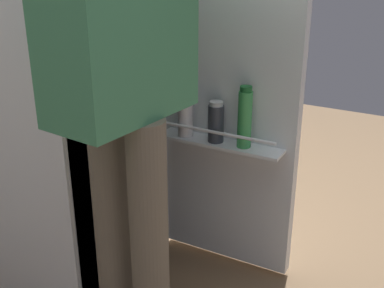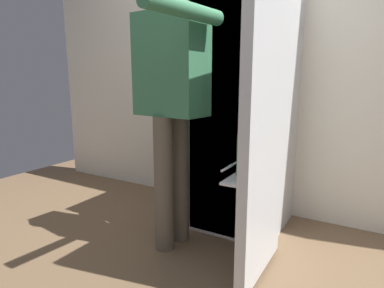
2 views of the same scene
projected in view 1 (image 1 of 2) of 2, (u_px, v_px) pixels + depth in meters
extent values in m
cube|color=silver|center=(53.00, 79.00, 1.92)|extent=(0.60, 0.61, 1.64)
cube|color=white|center=(117.00, 89.00, 1.78)|extent=(0.56, 0.01, 1.60)
cube|color=white|center=(105.00, 67.00, 1.77)|extent=(0.52, 0.09, 0.01)
cube|color=silver|center=(230.00, 75.00, 1.92)|extent=(0.05, 0.57, 1.61)
cube|color=white|center=(220.00, 143.00, 1.95)|extent=(0.10, 0.50, 0.01)
cylinder|color=silver|center=(215.00, 132.00, 1.89)|extent=(0.01, 0.48, 0.01)
cylinder|color=green|center=(245.00, 120.00, 1.86)|extent=(0.05, 0.05, 0.22)
cylinder|color=#195B28|center=(246.00, 89.00, 1.82)|extent=(0.05, 0.05, 0.02)
cylinder|color=white|center=(185.00, 119.00, 1.98)|extent=(0.06, 0.06, 0.14)
cylinder|color=#335BB2|center=(185.00, 99.00, 1.95)|extent=(0.05, 0.05, 0.02)
cylinder|color=#333842|center=(216.00, 124.00, 1.93)|extent=(0.06, 0.06, 0.15)
cylinder|color=silver|center=(216.00, 104.00, 1.90)|extent=(0.05, 0.05, 0.02)
cylinder|color=#4C7F3D|center=(89.00, 58.00, 1.69)|extent=(0.09, 0.09, 0.09)
cylinder|color=#665B4C|center=(113.00, 232.00, 1.65)|extent=(0.12, 0.12, 0.85)
cylinder|color=#665B4C|center=(150.00, 247.00, 1.57)|extent=(0.12, 0.12, 0.85)
cube|color=#3D7F56|center=(118.00, 9.00, 1.33)|extent=(0.46, 0.27, 0.60)
cylinder|color=#3D7F56|center=(63.00, 11.00, 1.46)|extent=(0.08, 0.08, 0.56)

